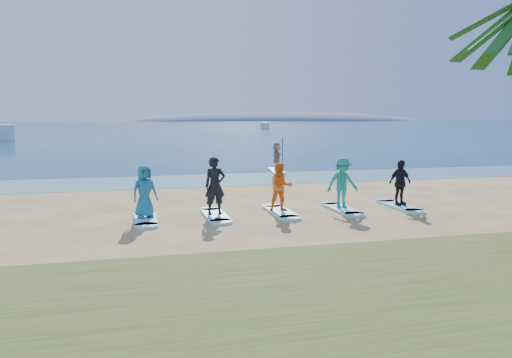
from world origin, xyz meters
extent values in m
plane|color=tan|center=(0.00, 0.00, 0.00)|extent=(600.00, 600.00, 0.00)
plane|color=teal|center=(0.00, 10.50, 0.01)|extent=(600.00, 600.00, 0.00)
plane|color=navy|center=(0.00, 160.00, 0.01)|extent=(600.00, 600.00, 0.00)
ellipsoid|color=slate|center=(95.00, 300.00, 0.00)|extent=(220.00, 56.00, 18.00)
cube|color=silver|center=(4.58, 13.31, 0.06)|extent=(1.17, 3.07, 0.12)
imported|color=tan|center=(4.58, 13.31, 0.92)|extent=(0.95, 1.57, 1.61)
cube|color=silver|center=(-20.54, 60.29, 0.00)|extent=(4.44, 7.34, 2.09)
cube|color=silver|center=(29.05, 104.14, 0.00)|extent=(3.64, 6.14, 1.70)
cube|color=#9EE6F5|center=(-3.41, 1.22, 0.04)|extent=(0.70, 2.20, 0.09)
imported|color=#1D6D8D|center=(-3.41, 1.22, 0.92)|extent=(0.95, 0.79, 1.66)
cube|color=#9EE6F5|center=(-1.17, 1.22, 0.04)|extent=(0.70, 2.20, 0.09)
imported|color=black|center=(-1.17, 1.22, 1.03)|extent=(0.72, 0.50, 1.87)
cube|color=#9EE6F5|center=(1.06, 1.22, 0.04)|extent=(0.70, 2.20, 0.09)
imported|color=orange|center=(1.06, 1.22, 0.91)|extent=(0.86, 0.71, 1.63)
cube|color=#9EE6F5|center=(3.30, 1.22, 0.04)|extent=(0.70, 2.20, 0.09)
imported|color=teal|center=(3.30, 1.22, 0.97)|extent=(1.14, 0.66, 1.76)
cube|color=#9EE6F5|center=(5.54, 1.22, 0.04)|extent=(0.70, 2.20, 0.09)
imported|color=black|center=(5.54, 1.22, 0.90)|extent=(1.02, 0.58, 1.63)
camera|label=1|loc=(-3.89, -14.64, 3.28)|focal=35.00mm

